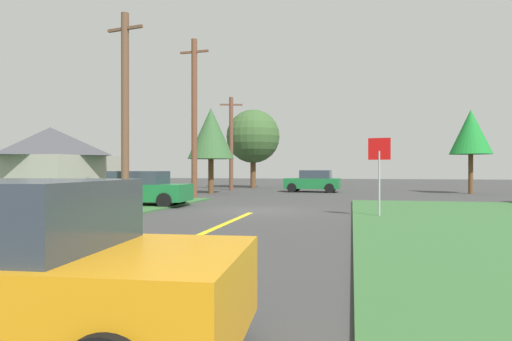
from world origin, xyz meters
TOP-DOWN VIEW (x-y plane):
  - ground_plane at (0.00, 0.00)m, footprint 120.00×120.00m
  - lane_stripe_center at (0.00, -8.00)m, footprint 0.20×14.00m
  - stop_sign at (4.80, -1.85)m, footprint 0.75×0.18m
  - parked_car_near_building at (-5.63, 1.01)m, footprint 4.33×2.20m
  - car_approaching_junction at (1.07, 15.23)m, footprint 4.12×2.29m
  - utility_pole_near at (-5.68, -0.42)m, footprint 1.79×0.46m
  - utility_pole_mid at (-5.27, 7.07)m, footprint 1.80×0.34m
  - utility_pole_far at (-5.61, 16.55)m, footprint 1.76×0.62m
  - oak_tree_left at (11.90, 15.22)m, footprint 2.81×2.81m
  - pine_tree_center at (-5.78, 11.82)m, footprint 3.25×3.25m
  - oak_tree_right at (-4.82, 21.09)m, footprint 4.79×4.79m
  - barn at (-13.77, 5.47)m, footprint 6.70×6.21m

SIDE VIEW (x-z plane):
  - ground_plane at x=0.00m, z-range 0.00..0.00m
  - lane_stripe_center at x=0.00m, z-range 0.00..0.01m
  - car_approaching_junction at x=1.07m, z-range -0.01..1.61m
  - parked_car_near_building at x=-5.63m, z-range 0.00..1.62m
  - stop_sign at x=4.80m, z-range 0.58..3.38m
  - barn at x=-13.77m, z-range 0.00..4.21m
  - utility_pole_far at x=-5.61m, z-range 0.10..7.57m
  - pine_tree_center at x=-5.78m, z-range 1.18..7.18m
  - oak_tree_left at x=11.90m, z-range 1.34..7.16m
  - utility_pole_near at x=-5.68m, z-range 0.10..8.52m
  - oak_tree_right at x=-4.82m, z-range 1.11..8.15m
  - utility_pole_mid at x=-5.27m, z-range 0.09..9.50m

